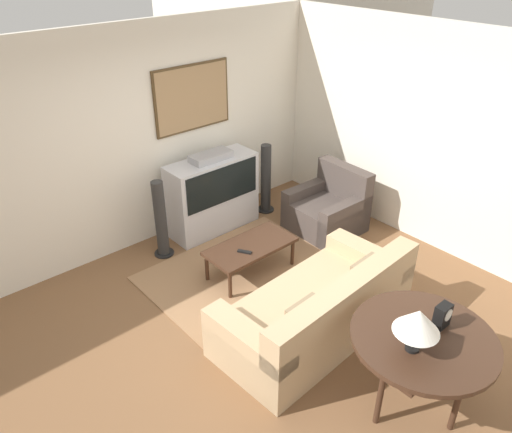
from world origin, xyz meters
TOP-DOWN VIEW (x-y plane):
  - ground_plane at (0.00, 0.00)m, footprint 12.00×12.00m
  - wall_back at (0.01, 2.13)m, footprint 12.00×0.10m
  - wall_right at (2.63, 0.00)m, footprint 0.06×12.00m
  - area_rug at (0.37, 0.59)m, footprint 2.15×1.83m
  - tv at (0.76, 1.75)m, footprint 1.22×0.46m
  - couch at (0.30, -0.56)m, footprint 2.09×1.08m
  - armchair at (1.91, 0.74)m, footprint 0.88×0.87m
  - coffee_table at (0.46, 0.64)m, footprint 1.05×0.52m
  - console_table at (0.30, -1.67)m, footprint 1.17×1.17m
  - table_lamp at (0.11, -1.68)m, footprint 0.35×0.35m
  - mantel_clock at (0.51, -1.68)m, footprint 0.14×0.10m
  - remote at (0.31, 0.57)m, footprint 0.12×0.16m
  - speaker_tower_left at (-0.10, 1.66)m, footprint 0.24×0.24m
  - speaker_tower_right at (1.61, 1.66)m, footprint 0.24×0.24m

SIDE VIEW (x-z plane):
  - ground_plane at x=0.00m, z-range 0.00..0.00m
  - area_rug at x=0.37m, z-range 0.00..0.01m
  - armchair at x=1.91m, z-range -0.14..0.70m
  - couch at x=0.30m, z-range -0.12..0.69m
  - coffee_table at x=0.46m, z-range 0.15..0.54m
  - remote at x=0.31m, z-range 0.39..0.41m
  - speaker_tower_left at x=-0.10m, z-range -0.03..0.98m
  - speaker_tower_right at x=1.61m, z-range -0.03..0.98m
  - tv at x=0.76m, z-range -0.03..1.06m
  - console_table at x=0.30m, z-range 0.30..1.03m
  - mantel_clock at x=0.51m, z-range 0.73..0.94m
  - table_lamp at x=0.11m, z-range 0.82..1.20m
  - wall_right at x=2.63m, z-range 0.00..2.70m
  - wall_back at x=0.01m, z-range 0.01..2.71m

